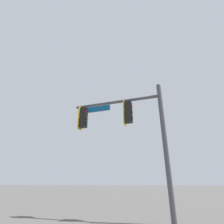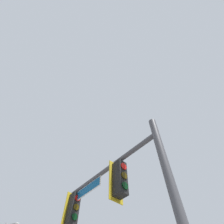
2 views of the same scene
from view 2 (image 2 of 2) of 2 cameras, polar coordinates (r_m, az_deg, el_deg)
signal_pole_near at (r=5.46m, az=1.86°, el=-26.17°), size 4.65×0.90×6.05m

